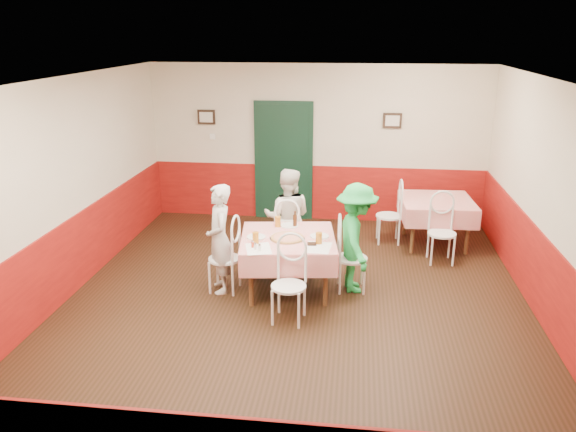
# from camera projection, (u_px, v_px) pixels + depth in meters

# --- Properties ---
(floor) EXTENTS (7.00, 7.00, 0.00)m
(floor) POSITION_uv_depth(u_px,v_px,m) (295.00, 305.00, 7.18)
(floor) COLOR black
(floor) RESTS_ON ground
(ceiling) EXTENTS (7.00, 7.00, 0.00)m
(ceiling) POSITION_uv_depth(u_px,v_px,m) (296.00, 81.00, 6.30)
(ceiling) COLOR white
(ceiling) RESTS_ON back_wall
(back_wall) EXTENTS (6.00, 0.10, 2.80)m
(back_wall) POSITION_uv_depth(u_px,v_px,m) (317.00, 144.00, 10.03)
(back_wall) COLOR beige
(back_wall) RESTS_ON ground
(front_wall) EXTENTS (6.00, 0.10, 2.80)m
(front_wall) POSITION_uv_depth(u_px,v_px,m) (233.00, 365.00, 3.45)
(front_wall) COLOR beige
(front_wall) RESTS_ON ground
(left_wall) EXTENTS (0.10, 7.00, 2.80)m
(left_wall) POSITION_uv_depth(u_px,v_px,m) (60.00, 192.00, 7.09)
(left_wall) COLOR beige
(left_wall) RESTS_ON ground
(right_wall) EXTENTS (0.10, 7.00, 2.80)m
(right_wall) POSITION_uv_depth(u_px,v_px,m) (557.00, 210.00, 6.39)
(right_wall) COLOR beige
(right_wall) RESTS_ON ground
(wainscot_back) EXTENTS (6.00, 0.03, 1.00)m
(wainscot_back) POSITION_uv_depth(u_px,v_px,m) (316.00, 192.00, 10.31)
(wainscot_back) COLOR maroon
(wainscot_back) RESTS_ON ground
(wainscot_left) EXTENTS (0.03, 7.00, 1.00)m
(wainscot_left) POSITION_uv_depth(u_px,v_px,m) (70.00, 258.00, 7.37)
(wainscot_left) COLOR maroon
(wainscot_left) RESTS_ON ground
(wainscot_right) EXTENTS (0.03, 7.00, 1.00)m
(wainscot_right) POSITION_uv_depth(u_px,v_px,m) (544.00, 282.00, 6.68)
(wainscot_right) COLOR maroon
(wainscot_right) RESTS_ON ground
(door) EXTENTS (0.96, 0.06, 2.10)m
(door) POSITION_uv_depth(u_px,v_px,m) (284.00, 163.00, 10.17)
(door) COLOR black
(door) RESTS_ON ground
(picture_left) EXTENTS (0.32, 0.03, 0.26)m
(picture_left) POSITION_uv_depth(u_px,v_px,m) (206.00, 117.00, 10.08)
(picture_left) COLOR black
(picture_left) RESTS_ON back_wall
(picture_right) EXTENTS (0.32, 0.03, 0.26)m
(picture_right) POSITION_uv_depth(u_px,v_px,m) (392.00, 121.00, 9.69)
(picture_right) COLOR black
(picture_right) RESTS_ON back_wall
(thermostat) EXTENTS (0.10, 0.03, 0.10)m
(thermostat) POSITION_uv_depth(u_px,v_px,m) (213.00, 137.00, 10.18)
(thermostat) COLOR white
(thermostat) RESTS_ON back_wall
(main_table) EXTENTS (1.37, 1.37, 0.77)m
(main_table) POSITION_uv_depth(u_px,v_px,m) (288.00, 264.00, 7.49)
(main_table) COLOR red
(main_table) RESTS_ON ground
(second_table) EXTENTS (1.18, 1.18, 0.77)m
(second_table) POSITION_uv_depth(u_px,v_px,m) (435.00, 222.00, 9.11)
(second_table) COLOR red
(second_table) RESTS_ON ground
(chair_left) EXTENTS (0.45, 0.45, 0.90)m
(chair_left) POSITION_uv_depth(u_px,v_px,m) (224.00, 259.00, 7.46)
(chair_left) COLOR white
(chair_left) RESTS_ON ground
(chair_right) EXTENTS (0.46, 0.46, 0.90)m
(chair_right) POSITION_uv_depth(u_px,v_px,m) (352.00, 258.00, 7.48)
(chair_right) COLOR white
(chair_right) RESTS_ON ground
(chair_far) EXTENTS (0.46, 0.46, 0.90)m
(chair_far) POSITION_uv_depth(u_px,v_px,m) (288.00, 236.00, 8.28)
(chair_far) COLOR white
(chair_far) RESTS_ON ground
(chair_near) EXTENTS (0.46, 0.46, 0.90)m
(chair_near) POSITION_uv_depth(u_px,v_px,m) (289.00, 286.00, 6.66)
(chair_near) COLOR white
(chair_near) RESTS_ON ground
(chair_second_a) EXTENTS (0.44, 0.44, 0.90)m
(chair_second_a) POSITION_uv_depth(u_px,v_px,m) (389.00, 216.00, 9.17)
(chair_second_a) COLOR white
(chair_second_a) RESTS_ON ground
(chair_second_b) EXTENTS (0.44, 0.44, 0.90)m
(chair_second_b) POSITION_uv_depth(u_px,v_px,m) (442.00, 234.00, 8.38)
(chair_second_b) COLOR white
(chair_second_b) RESTS_ON ground
(pizza) EXTENTS (0.48, 0.48, 0.03)m
(pizza) POSITION_uv_depth(u_px,v_px,m) (287.00, 238.00, 7.30)
(pizza) COLOR #B74723
(pizza) RESTS_ON main_table
(plate_left) EXTENTS (0.28, 0.28, 0.01)m
(plate_left) POSITION_uv_depth(u_px,v_px,m) (256.00, 237.00, 7.35)
(plate_left) COLOR white
(plate_left) RESTS_ON main_table
(plate_right) EXTENTS (0.28, 0.28, 0.01)m
(plate_right) POSITION_uv_depth(u_px,v_px,m) (319.00, 236.00, 7.38)
(plate_right) COLOR white
(plate_right) RESTS_ON main_table
(plate_far) EXTENTS (0.28, 0.28, 0.01)m
(plate_far) POSITION_uv_depth(u_px,v_px,m) (289.00, 225.00, 7.78)
(plate_far) COLOR white
(plate_far) RESTS_ON main_table
(glass_a) EXTENTS (0.09, 0.09, 0.15)m
(glass_a) POSITION_uv_depth(u_px,v_px,m) (256.00, 238.00, 7.13)
(glass_a) COLOR #BF7219
(glass_a) RESTS_ON main_table
(glass_b) EXTENTS (0.09, 0.09, 0.15)m
(glass_b) POSITION_uv_depth(u_px,v_px,m) (319.00, 238.00, 7.12)
(glass_b) COLOR #BF7219
(glass_b) RESTS_ON main_table
(glass_c) EXTENTS (0.09, 0.09, 0.15)m
(glass_c) POSITION_uv_depth(u_px,v_px,m) (278.00, 222.00, 7.73)
(glass_c) COLOR #BF7219
(glass_c) RESTS_ON main_table
(beer_bottle) EXTENTS (0.06, 0.06, 0.21)m
(beer_bottle) POSITION_uv_depth(u_px,v_px,m) (295.00, 220.00, 7.72)
(beer_bottle) COLOR #381C0A
(beer_bottle) RESTS_ON main_table
(shaker_a) EXTENTS (0.04, 0.04, 0.09)m
(shaker_a) POSITION_uv_depth(u_px,v_px,m) (255.00, 246.00, 6.93)
(shaker_a) COLOR silver
(shaker_a) RESTS_ON main_table
(shaker_b) EXTENTS (0.04, 0.04, 0.09)m
(shaker_b) POSITION_uv_depth(u_px,v_px,m) (259.00, 248.00, 6.89)
(shaker_b) COLOR silver
(shaker_b) RESTS_ON main_table
(shaker_c) EXTENTS (0.04, 0.04, 0.09)m
(shaker_c) POSITION_uv_depth(u_px,v_px,m) (253.00, 244.00, 7.00)
(shaker_c) COLOR #B23319
(shaker_c) RESTS_ON main_table
(menu_left) EXTENTS (0.40, 0.47, 0.00)m
(menu_left) POSITION_uv_depth(u_px,v_px,m) (258.00, 249.00, 6.97)
(menu_left) COLOR white
(menu_left) RESTS_ON main_table
(menu_right) EXTENTS (0.33, 0.42, 0.00)m
(menu_right) POSITION_uv_depth(u_px,v_px,m) (318.00, 247.00, 7.01)
(menu_right) COLOR white
(menu_right) RESTS_ON main_table
(wallet) EXTENTS (0.12, 0.10, 0.02)m
(wallet) POSITION_uv_depth(u_px,v_px,m) (312.00, 244.00, 7.10)
(wallet) COLOR black
(wallet) RESTS_ON main_table
(diner_left) EXTENTS (0.51, 0.62, 1.47)m
(diner_left) POSITION_uv_depth(u_px,v_px,m) (220.00, 239.00, 7.37)
(diner_left) COLOR gray
(diner_left) RESTS_ON ground
(diner_far) EXTENTS (0.72, 0.57, 1.46)m
(diner_far) POSITION_uv_depth(u_px,v_px,m) (287.00, 217.00, 8.23)
(diner_far) COLOR gray
(diner_far) RESTS_ON ground
(diner_right) EXTENTS (0.70, 1.03, 1.48)m
(diner_right) POSITION_uv_depth(u_px,v_px,m) (356.00, 238.00, 7.39)
(diner_right) COLOR gray
(diner_right) RESTS_ON ground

